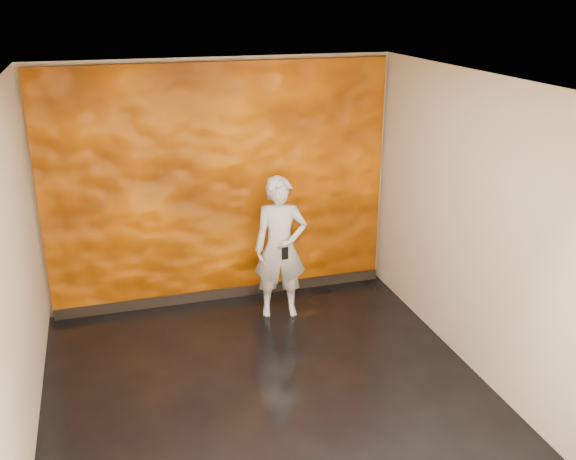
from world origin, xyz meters
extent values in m
cube|color=black|center=(0.00, 0.00, -0.01)|extent=(4.00, 4.00, 0.01)
cube|color=#C0AE91|center=(0.00, 2.00, 1.40)|extent=(4.00, 0.02, 2.80)
cube|color=#C0AE91|center=(0.00, -2.00, 1.40)|extent=(4.00, 0.02, 2.80)
cube|color=#C0AE91|center=(-2.00, 0.00, 1.40)|extent=(0.02, 4.00, 2.80)
cube|color=#C0AE91|center=(2.00, 0.00, 1.40)|extent=(0.02, 4.00, 2.80)
cube|color=white|center=(0.00, 0.00, 2.80)|extent=(4.00, 4.00, 0.01)
cube|color=orange|center=(0.00, 1.96, 1.38)|extent=(3.90, 0.06, 2.75)
cube|color=black|center=(0.00, 1.92, 0.06)|extent=(3.90, 0.04, 0.12)
imported|color=#959BA3|center=(0.53, 1.37, 0.80)|extent=(0.64, 0.48, 1.60)
cube|color=black|center=(0.51, 1.11, 0.84)|extent=(0.07, 0.03, 0.14)
camera|label=1|loc=(-1.25, -4.92, 3.46)|focal=40.00mm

